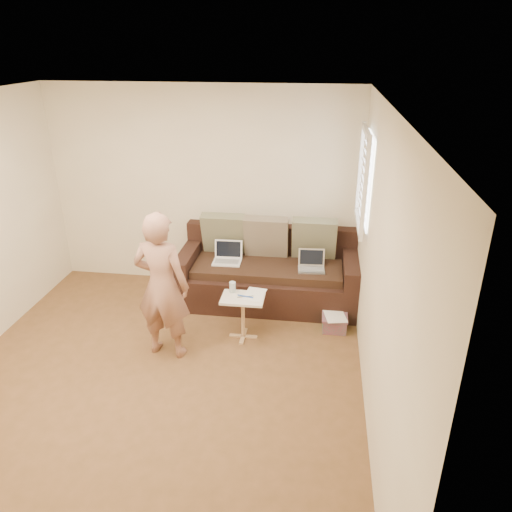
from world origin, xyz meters
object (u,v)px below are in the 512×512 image
side_table (243,317)px  drinking_glass (232,287)px  striped_box (334,322)px  laptop_silver (311,270)px  laptop_white (227,263)px  person (162,286)px  sofa (268,270)px

side_table → drinking_glass: (-0.13, 0.10, 0.31)m
drinking_glass → striped_box: size_ratio=0.41×
striped_box → laptop_silver: bearing=123.9°
laptop_white → striped_box: (1.35, -0.52, -0.43)m
person → side_table: size_ratio=3.11×
sofa → laptop_silver: size_ratio=6.94×
sofa → laptop_silver: 0.56m
sofa → striped_box: (0.84, -0.58, -0.33)m
laptop_white → drinking_glass: (0.20, -0.72, 0.05)m
laptop_silver → person: bearing=-146.4°
striped_box → drinking_glass: bearing=-170.1°
laptop_silver → laptop_white: laptop_white is taller
person → sofa: bearing=-119.5°
person → striped_box: 2.03m
drinking_glass → striped_box: bearing=9.9°
laptop_white → striped_box: laptop_white is taller
laptop_white → side_table: (0.33, -0.83, -0.27)m
laptop_white → person: person is taller
drinking_glass → side_table: bearing=-38.1°
laptop_silver → laptop_white: size_ratio=0.91×
side_table → person: bearing=-153.1°
sofa → drinking_glass: sofa is taller
sofa → person: bearing=-126.5°
sofa → side_table: bearing=-101.4°
person → striped_box: size_ratio=5.43×
laptop_white → striped_box: size_ratio=1.19×
drinking_glass → striped_box: 1.26m
striped_box → laptop_white: bearing=158.8°
sofa → laptop_white: sofa is taller
laptop_white → side_table: size_ratio=0.68×
sofa → drinking_glass: bearing=-111.6°
person → drinking_glass: 0.83m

